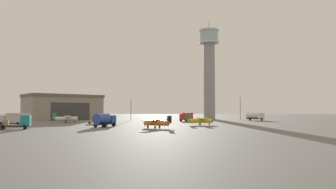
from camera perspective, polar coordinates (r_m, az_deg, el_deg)
The scene contains 14 objects.
ground_plane at distance 67.17m, azimuth -0.34°, elevation -6.14°, with size 400.00×400.00×0.00m, color #60605E.
control_tower at distance 125.38m, azimuth 7.79°, elevation 5.25°, with size 8.03×8.03×40.66m.
hangar at distance 121.55m, azimuth -19.25°, elevation -2.28°, with size 31.10×29.40×9.45m.
airplane_white at distance 92.83m, azimuth -18.66°, elevation -4.26°, with size 7.56×9.57×2.87m.
airplane_orange at distance 62.62m, azimuth -2.09°, elevation -5.26°, with size 6.68×8.33×2.60m.
airplane_yellow at distance 75.05m, azimuth 6.11°, elevation -4.83°, with size 7.06×8.98×2.66m.
truck_box_silver at distance 80.29m, azimuth -26.94°, elevation -4.09°, with size 7.47×4.43×3.04m.
truck_box_red at distance 101.34m, azimuth 3.54°, elevation -4.13°, with size 5.07×7.09×2.81m.
truck_fuel_tanker_blue at distance 68.63m, azimuth -11.97°, elevation -4.63°, with size 4.54×6.48×2.98m.
truck_fuel_tanker_white at distance 111.01m, azimuth 16.13°, elevation -3.90°, with size 6.47×4.54×2.85m.
truck_flatbed_teal at distance 65.92m, azimuth -26.20°, elevation -4.76°, with size 6.42×4.21×2.73m.
car_orange at distance 82.91m, azimuth -13.49°, elevation -4.93°, with size 4.42×4.01×1.37m.
light_post_west at distance 112.68m, azimuth -7.01°, elevation -2.30°, with size 0.44×0.44×8.21m.
light_post_east at distance 123.60m, azimuth 13.48°, elevation -2.12°, with size 0.44×0.44×8.91m.
Camera 1 is at (-1.62, -67.04, 3.82)m, focal length 32.29 mm.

